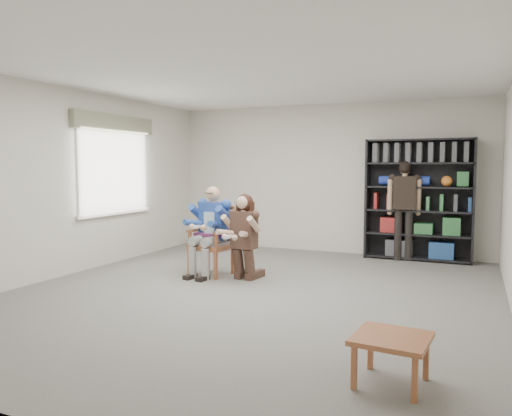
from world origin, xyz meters
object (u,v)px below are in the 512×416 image
at_px(standing_man, 404,211).
at_px(side_table, 391,360).
at_px(kneeling_woman, 243,238).
at_px(seated_man, 211,231).
at_px(bookshelf, 419,200).
at_px(armchair, 211,241).

distance_m(standing_man, side_table, 5.23).
distance_m(kneeling_woman, side_table, 3.66).
height_order(seated_man, standing_man, standing_man).
bearing_deg(side_table, seated_man, 137.55).
distance_m(bookshelf, side_table, 5.38).
bearing_deg(kneeling_woman, seated_man, 175.47).
distance_m(kneeling_woman, bookshelf, 3.41).
bearing_deg(side_table, standing_man, 96.27).
xyz_separation_m(seated_man, standing_man, (2.48, 2.37, 0.19)).
distance_m(seated_man, bookshelf, 3.71).
xyz_separation_m(armchair, standing_man, (2.48, 2.37, 0.34)).
distance_m(armchair, seated_man, 0.15).
distance_m(armchair, bookshelf, 3.73).
bearing_deg(standing_man, side_table, -91.96).
bearing_deg(armchair, standing_man, 50.84).
height_order(armchair, side_table, armchair).
relative_size(kneeling_woman, standing_man, 0.72).
bearing_deg(seated_man, armchair, 0.00).
bearing_deg(bookshelf, side_table, -86.28).
bearing_deg(kneeling_woman, bookshelf, 58.21).
relative_size(kneeling_woman, side_table, 2.29).
bearing_deg(standing_man, kneeling_woman, -135.61).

